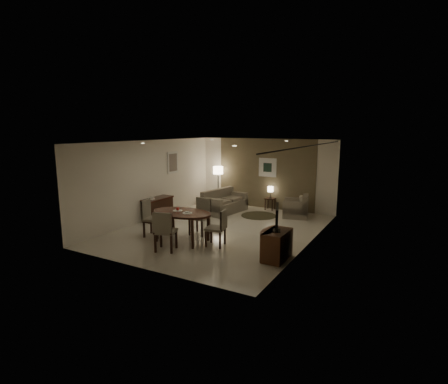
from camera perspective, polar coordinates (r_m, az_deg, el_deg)
The scene contains 31 objects.
room_shell at distance 10.90m, azimuth 0.52°, elevation 1.20°, with size 5.50×7.00×2.70m.
taupe_accent at distance 13.66m, azimuth 6.77°, elevation 2.99°, with size 3.96×0.03×2.70m, color brown.
curtain_wall at distance 9.54m, azimuth 13.58°, elevation -0.60°, with size 0.08×6.70×2.58m, color beige, non-canonical shape.
curtain_rod at distance 9.39m, azimuth 13.92°, elevation 7.33°, with size 0.03×0.03×6.80m, color black.
art_back_frame at distance 13.57m, azimuth 7.14°, elevation 4.00°, with size 0.72×0.03×0.72m, color silver.
art_back_canvas at distance 13.56m, azimuth 7.12°, elevation 3.99°, with size 0.34×0.01×0.34m, color #1A2F22.
art_left_frame at distance 12.99m, azimuth -8.36°, elevation 4.79°, with size 0.03×0.60×0.80m, color silver.
art_left_canvas at distance 12.98m, azimuth -8.31°, elevation 4.79°, with size 0.01×0.46×0.64m, color gray.
downlight_nl at distance 9.79m, azimuth -13.11°, elevation 7.74°, with size 0.10×0.10×0.01m, color white.
downlight_nr at distance 8.17m, azimuth 1.71°, elevation 7.54°, with size 0.10×0.10×0.01m, color white.
downlight_fl at distance 12.68m, azimuth -2.00°, elevation 8.55°, with size 0.10×0.10×0.01m, color white.
downlight_fr at distance 11.48m, azimuth 10.15°, elevation 8.20°, with size 0.10×0.10×0.01m, color white.
console_desk at distance 12.16m, azimuth -10.77°, elevation -2.71°, with size 0.48×1.20×0.75m, color #432115, non-canonical shape.
telephone at distance 11.85m, azimuth -11.77°, elevation -0.98°, with size 0.20×0.14×0.09m, color white, non-canonical shape.
tv_cabinet at distance 8.49m, azimuth 8.64°, elevation -8.58°, with size 0.48×0.90×0.70m, color brown, non-canonical shape.
flat_tv at distance 8.30m, azimuth 8.64°, elevation -4.18°, with size 0.06×0.88×0.60m, color black, non-canonical shape.
dining_table at distance 9.75m, azimuth -6.85°, elevation -5.63°, with size 1.76×1.10×0.83m, color #432115, non-canonical shape.
chair_near at distance 9.05m, azimuth -9.51°, elevation -6.24°, with size 0.51×0.51×1.05m, color #786D5C, non-canonical shape.
chair_far at distance 10.27m, azimuth -4.04°, elevation -4.08°, with size 0.51×0.51×1.06m, color #786D5C, non-canonical shape.
chair_left at distance 10.29m, azimuth -11.38°, elevation -4.24°, with size 0.51×0.51×1.06m, color #786D5C, non-canonical shape.
chair_right at distance 9.28m, azimuth -1.40°, elevation -5.87°, with size 0.48×0.48×0.99m, color #786D5C, non-canonical shape.
plate_a at distance 9.79m, azimuth -7.58°, elevation -3.04°, with size 0.26×0.26×0.02m, color white.
plate_b at distance 9.48m, azimuth -6.00°, elevation -3.45°, with size 0.26×0.26×0.02m, color white.
fruit_apple at distance 9.78m, azimuth -7.59°, elevation -2.74°, with size 0.09×0.09×0.09m, color red.
napkin at distance 9.47m, azimuth -6.00°, elevation -3.31°, with size 0.12×0.08×0.03m, color white.
round_rug at distance 12.60m, azimuth 5.70°, elevation -3.83°, with size 1.26×1.26×0.01m, color #3B3521.
sofa at distance 12.97m, azimuth 0.17°, elevation -1.51°, with size 0.89×1.78×0.84m, color #786D5C, non-canonical shape.
armchair at distance 12.56m, azimuth 11.63°, elevation -2.24°, with size 0.88×0.83×0.78m, color #786D5C, non-canonical shape.
side_table at distance 13.52m, azimuth 7.54°, elevation -1.94°, with size 0.36×0.36×0.45m, color black, non-canonical shape.
table_lamp at distance 13.43m, azimuth 7.59°, elevation 0.05°, with size 0.22×0.22×0.50m, color #FFEAC1, non-canonical shape.
floor_lamp at distance 14.24m, azimuth -0.96°, elevation 1.06°, with size 0.40×0.40×1.57m, color #FFE5B7, non-canonical shape.
Camera 1 is at (5.18, -9.03, 3.09)m, focal length 28.00 mm.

